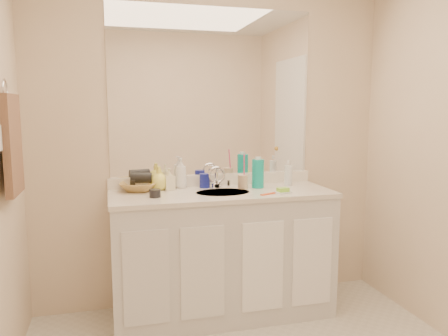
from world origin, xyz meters
TOP-DOWN VIEW (x-y plane):
  - wall_back at (0.00, 1.30)m, footprint 2.60×0.02m
  - vanity_cabinet at (0.00, 1.02)m, footprint 1.50×0.55m
  - countertop at (0.00, 1.02)m, footprint 1.52×0.57m
  - backsplash at (0.00, 1.29)m, footprint 1.52×0.03m
  - sink_basin at (0.00, 1.00)m, footprint 0.37×0.37m
  - faucet at (0.00, 1.18)m, footprint 0.02×0.02m
  - mirror at (0.00, 1.29)m, footprint 1.48×0.01m
  - blue_mug at (-0.08, 1.20)m, footprint 0.09×0.09m
  - tan_cup at (0.17, 1.10)m, footprint 0.07×0.07m
  - toothbrush at (0.18, 1.10)m, footprint 0.02×0.04m
  - mouthwash_bottle at (0.29, 1.11)m, footprint 0.10×0.10m
  - clear_pump_bottle at (0.53, 1.13)m, footprint 0.06×0.06m
  - soap_dish at (0.38, 0.86)m, footprint 0.11×0.10m
  - green_soap at (0.38, 0.86)m, footprint 0.08×0.06m
  - orange_comb at (0.27, 0.85)m, footprint 0.13×0.08m
  - dark_jar at (-0.46, 0.95)m, footprint 0.09×0.09m
  - soap_bottle_white at (-0.25, 1.24)m, footprint 0.11×0.11m
  - soap_bottle_cream at (-0.34, 1.18)m, footprint 0.08×0.08m
  - soap_bottle_yellow at (-0.41, 1.20)m, footprint 0.13×0.13m
  - wicker_basket at (-0.55, 1.20)m, footprint 0.32×0.32m
  - hair_dryer at (-0.53, 1.20)m, footprint 0.15×0.10m
  - towel_ring at (-1.27, 0.77)m, footprint 0.01×0.11m
  - hand_towel at (-1.25, 0.77)m, footprint 0.04×0.32m

SIDE VIEW (x-z plane):
  - vanity_cabinet at x=0.00m, z-range 0.00..0.85m
  - countertop at x=0.00m, z-range 0.85..0.88m
  - sink_basin at x=0.00m, z-range 0.86..0.88m
  - orange_comb at x=0.27m, z-range 0.88..0.89m
  - soap_dish at x=0.38m, z-range 0.88..0.89m
  - green_soap at x=0.38m, z-range 0.89..0.92m
  - dark_jar at x=-0.46m, z-range 0.88..0.93m
  - wicker_basket at x=-0.55m, z-range 0.88..0.94m
  - backsplash at x=0.00m, z-range 0.88..0.96m
  - tan_cup at x=0.17m, z-range 0.88..0.98m
  - blue_mug at x=-0.08m, z-range 0.88..0.98m
  - faucet at x=0.00m, z-range 0.88..0.99m
  - clear_pump_bottle at x=0.53m, z-range 0.88..1.03m
  - soap_bottle_cream at x=-0.34m, z-range 0.88..1.03m
  - soap_bottle_yellow at x=-0.41m, z-range 0.88..1.04m
  - hair_dryer at x=-0.53m, z-range 0.93..1.01m
  - mouthwash_bottle at x=0.29m, z-range 0.88..1.08m
  - soap_bottle_white at x=-0.25m, z-range 0.88..1.10m
  - toothbrush at x=0.18m, z-range 0.94..1.12m
  - wall_back at x=0.00m, z-range 0.00..2.40m
  - hand_towel at x=-1.25m, z-range 0.98..1.52m
  - towel_ring at x=-1.27m, z-range 1.49..1.61m
  - mirror at x=0.00m, z-range 0.96..2.16m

